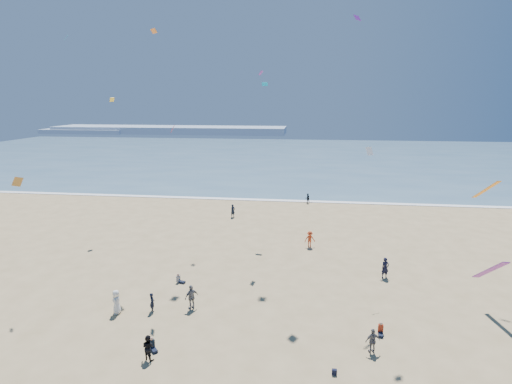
# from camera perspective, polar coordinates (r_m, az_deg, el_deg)

# --- Properties ---
(ocean) EXTENTS (220.00, 100.00, 0.06)m
(ocean) POSITION_cam_1_polar(r_m,az_deg,el_deg) (111.44, 4.65, 5.05)
(ocean) COLOR #476B84
(ocean) RESTS_ON ground
(surf_line) EXTENTS (220.00, 1.20, 0.08)m
(surf_line) POSITION_cam_1_polar(r_m,az_deg,el_deg) (62.38, 2.47, -1.19)
(surf_line) COLOR white
(surf_line) RESTS_ON ground
(headland_far) EXTENTS (110.00, 20.00, 3.20)m
(headland_far) POSITION_cam_1_polar(r_m,az_deg,el_deg) (196.82, -12.18, 8.68)
(headland_far) COLOR #7A8EA8
(headland_far) RESTS_ON ground
(headland_near) EXTENTS (40.00, 14.00, 2.00)m
(headland_near) POSITION_cam_1_polar(r_m,az_deg,el_deg) (209.10, -23.14, 8.01)
(headland_near) COLOR #7A8EA8
(headland_near) RESTS_ON ground
(standing_flyers) EXTENTS (29.31, 48.43, 1.89)m
(standing_flyers) POSITION_cam_1_polar(r_m,az_deg,el_deg) (31.85, 4.64, -14.01)
(standing_flyers) COLOR black
(standing_flyers) RESTS_ON ground
(seated_group) EXTENTS (16.69, 22.62, 0.84)m
(seated_group) POSITION_cam_1_polar(r_m,az_deg,el_deg) (24.31, -0.75, -24.69)
(seated_group) COLOR white
(seated_group) RESTS_ON ground
(navy_bag) EXTENTS (0.28, 0.18, 0.34)m
(navy_bag) POSITION_cam_1_polar(r_m,az_deg,el_deg) (25.32, 11.13, -23.92)
(navy_bag) COLOR black
(navy_bag) RESTS_ON ground
(kites_aloft) EXTENTS (36.81, 39.19, 29.63)m
(kites_aloft) POSITION_cam_1_polar(r_m,az_deg,el_deg) (28.71, 14.96, 12.23)
(kites_aloft) COLOR yellow
(kites_aloft) RESTS_ON ground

